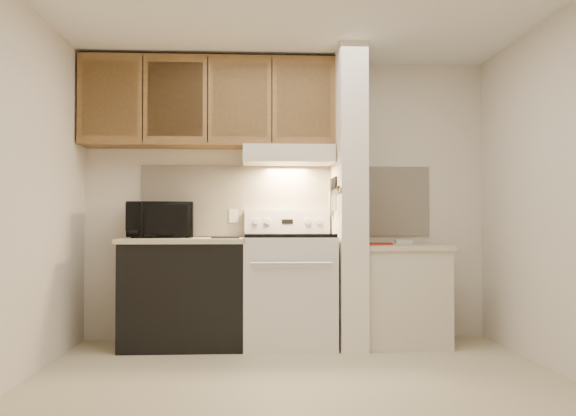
{
  "coord_description": "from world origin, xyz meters",
  "views": [
    {
      "loc": [
        -0.29,
        -4.0,
        1.04
      ],
      "look_at": [
        -0.03,
        0.75,
        1.15
      ],
      "focal_mm": 38.0,
      "sensor_mm": 36.0,
      "label": 1
    }
  ],
  "objects": [
    {
      "name": "cab_gap_c",
      "position": [
        -0.14,
        1.16,
        2.08
      ],
      "size": [
        0.01,
        0.01,
        0.73
      ],
      "primitive_type": "cube",
      "color": "black",
      "rests_on": "upper_cabinets"
    },
    {
      "name": "knife_blade_d",
      "position": [
        0.38,
        1.18,
        1.22
      ],
      "size": [
        0.01,
        0.04,
        0.16
      ],
      "primitive_type": "cube",
      "color": "silver",
      "rests_on": "knife_strip"
    },
    {
      "name": "left_countertop",
      "position": [
        -0.88,
        1.17,
        0.89
      ],
      "size": [
        1.04,
        0.67,
        0.04
      ],
      "primitive_type": "cube",
      "color": "beige",
      "rests_on": "dishwasher_front"
    },
    {
      "name": "knife_handle_d",
      "position": [
        0.38,
        1.18,
        1.37
      ],
      "size": [
        0.02,
        0.02,
        0.1
      ],
      "primitive_type": "cylinder",
      "color": "black",
      "rests_on": "knife_strip"
    },
    {
      "name": "spoon_rest",
      "position": [
        -0.53,
        1.02,
        0.92
      ],
      "size": [
        0.23,
        0.08,
        0.02
      ],
      "primitive_type": "cube",
      "rotation": [
        0.0,
        0.0,
        -0.01
      ],
      "color": "black",
      "rests_on": "left_countertop"
    },
    {
      "name": "white_box",
      "position": [
        1.03,
        1.33,
        0.87
      ],
      "size": [
        0.15,
        0.1,
        0.04
      ],
      "primitive_type": "cube",
      "rotation": [
        0.0,
        0.0,
        -0.04
      ],
      "color": "white",
      "rests_on": "right_countertop"
    },
    {
      "name": "wall_back",
      "position": [
        0.0,
        1.5,
        1.25
      ],
      "size": [
        3.6,
        2.5,
        0.02
      ],
      "primitive_type": "cube",
      "rotation": [
        1.57,
        0.0,
        0.0
      ],
      "color": "silver",
      "rests_on": "floor"
    },
    {
      "name": "red_folder",
      "position": [
        0.79,
        1.25,
        0.86
      ],
      "size": [
        0.28,
        0.34,
        0.01
      ],
      "primitive_type": "cube",
      "rotation": [
        0.0,
        0.0,
        -0.16
      ],
      "color": "#B52912",
      "rests_on": "right_countertop"
    },
    {
      "name": "teal_jar",
      "position": [
        -1.23,
        1.39,
        0.95
      ],
      "size": [
        0.09,
        0.09,
        0.09
      ],
      "primitive_type": "cylinder",
      "rotation": [
        0.0,
        0.0,
        -0.11
      ],
      "color": "#236151",
      "rests_on": "left_countertop"
    },
    {
      "name": "oven_mitt",
      "position": [
        0.38,
        1.32,
        1.21
      ],
      "size": [
        0.03,
        0.09,
        0.22
      ],
      "primitive_type": "cube",
      "color": "slate",
      "rests_on": "partition_pillar"
    },
    {
      "name": "outlet",
      "position": [
        -0.48,
        1.48,
        1.1
      ],
      "size": [
        0.08,
        0.01,
        0.12
      ],
      "primitive_type": "cube",
      "color": "beige",
      "rests_on": "backsplash"
    },
    {
      "name": "oven_window",
      "position": [
        0.0,
        0.84,
        0.5
      ],
      "size": [
        0.5,
        0.01,
        0.3
      ],
      "primitive_type": "cube",
      "color": "black",
      "rests_on": "range_body"
    },
    {
      "name": "knife_blade_c",
      "position": [
        0.38,
        1.1,
        1.2
      ],
      "size": [
        0.01,
        0.04,
        0.2
      ],
      "primitive_type": "cube",
      "color": "silver",
      "rests_on": "knife_strip"
    },
    {
      "name": "knife_blade_a",
      "position": [
        0.38,
        0.93,
        1.22
      ],
      "size": [
        0.01,
        0.03,
        0.16
      ],
      "primitive_type": "cube",
      "color": "silver",
      "rests_on": "knife_strip"
    },
    {
      "name": "cab_gap_a",
      "position": [
        -1.23,
        1.16,
        2.08
      ],
      "size": [
        0.01,
        0.01,
        0.73
      ],
      "primitive_type": "cube",
      "color": "black",
      "rests_on": "upper_cabinets"
    },
    {
      "name": "cab_door_d",
      "position": [
        0.13,
        1.17,
        2.08
      ],
      "size": [
        0.46,
        0.01,
        0.63
      ],
      "primitive_type": "cube",
      "color": "brown",
      "rests_on": "upper_cabinets"
    },
    {
      "name": "knife_handle_e",
      "position": [
        0.38,
        1.26,
        1.37
      ],
      "size": [
        0.02,
        0.02,
        0.1
      ],
      "primitive_type": "cylinder",
      "color": "black",
      "rests_on": "knife_strip"
    },
    {
      "name": "knife_blade_e",
      "position": [
        0.38,
        1.26,
        1.21
      ],
      "size": [
        0.01,
        0.04,
        0.18
      ],
      "primitive_type": "cube",
      "color": "silver",
      "rests_on": "knife_strip"
    },
    {
      "name": "wall_left",
      "position": [
        -1.8,
        0.0,
        1.25
      ],
      "size": [
        0.02,
        3.0,
        2.5
      ],
      "primitive_type": "cube",
      "color": "silver",
      "rests_on": "floor"
    },
    {
      "name": "right_cab_base",
      "position": [
        0.97,
        1.15,
        0.4
      ],
      "size": [
        0.7,
        0.6,
        0.81
      ],
      "primitive_type": "cube",
      "color": "beige",
      "rests_on": "floor"
    },
    {
      "name": "range_knob_right_outer",
      "position": [
        0.28,
        1.4,
        1.05
      ],
      "size": [
        0.05,
        0.02,
        0.05
      ],
      "primitive_type": "cylinder",
      "rotation": [
        1.57,
        0.0,
        0.0
      ],
      "color": "silver",
      "rests_on": "range_backguard"
    },
    {
      "name": "knife_strip",
      "position": [
        0.39,
        1.1,
        1.32
      ],
      "size": [
        0.02,
        0.42,
        0.04
      ],
      "primitive_type": "cube",
      "color": "black",
      "rests_on": "partition_pillar"
    },
    {
      "name": "cab_door_b",
      "position": [
        -0.96,
        1.17,
        2.08
      ],
      "size": [
        0.46,
        0.01,
        0.63
      ],
      "primitive_type": "cube",
      "color": "brown",
      "rests_on": "upper_cabinets"
    },
    {
      "name": "oven_handle",
      "position": [
        0.0,
        0.8,
        0.72
      ],
      "size": [
        0.65,
        0.02,
        0.02
      ],
      "primitive_type": "cylinder",
      "rotation": [
        0.0,
        1.57,
        0.0
      ],
      "color": "silver",
      "rests_on": "range_body"
    },
    {
      "name": "hood_lip",
      "position": [
        0.0,
        1.07,
        1.58
      ],
      "size": [
        0.78,
        0.04,
        0.06
      ],
      "primitive_type": "cube",
      "color": "beige",
      "rests_on": "range_hood"
    },
    {
      "name": "knife_handle_a",
      "position": [
        0.38,
        0.95,
        1.37
      ],
      "size": [
        0.02,
        0.02,
        0.1
      ],
      "primitive_type": "cylinder",
      "color": "black",
      "rests_on": "knife_strip"
    },
    {
      "name": "ceiling",
      "position": [
        0.0,
        0.0,
        2.5
      ],
      "size": [
        3.6,
        3.6,
        0.0
      ],
      "primitive_type": "plane",
      "rotation": [
        3.14,
        0.0,
        0.0
      ],
      "color": "white",
      "rests_on": "wall_back"
    },
    {
      "name": "range_knob_left_outer",
      "position": [
        -0.28,
        1.4,
        1.05
      ],
      "size": [
        0.05,
        0.02,
        0.05
      ],
      "primitive_type": "cylinder",
      "rotation": [
        1.57,
        0.0,
        0.0
      ],
      "color": "silver",
      "rests_on": "range_backguard"
    },
    {
      "name": "cab_door_a",
      "position": [
        -1.51,
        1.17,
        2.08
      ],
      "size": [
        0.46,
        0.01,
        0.63
      ],
      "primitive_type": "cube",
      "color": "brown",
      "rests_on": "upper_cabinets"
    },
    {
      "name": "floor",
      "position": [
        0.0,
        0.0,
        0.0
      ],
      "size": [
        3.6,
        3.6,
        0.0
      ],
      "primitive_type": "plane",
      "color": "beige",
      "rests_on": "ground"
    },
    {
      "name": "cab_door_c",
      "position": [
        -0.42,
        1.17,
        2.08
      ],
      "size": [
        0.46,
        0.01,
        0.63
      ],
      "primitive_type": "cube",
      "color": "brown",
      "rests_on": "upper_cabinets"
    },
    {
      "name": "range_knob_right_inner",
      "position": [
        0.18,
        1.4,
        1.05
      ],
      "size": [
        0.05,
        0.02,
        0.05
      ],
      "primitive_type": "cylinder",
      "rotation": [
        1.57,
        0.0,
        0.0
      ],
      "color": "silver",
      "rests_on": "range_backguard"
    },
    {
      "name": "upper_cabinets",
      "position": [
        -0.69,
        1.32,
        2.08
      ],
      "size": [
        2.18,
        0.33,
        0.77
      ],
      "primitive_type": "cube",
      "color": "brown",
      "rests_on": "wall_back"
    },
    {
      "name": "range_backguard",
      "position": [
        0.0,
        1.44,
        1.05
      ],
      "size": [
        0.76,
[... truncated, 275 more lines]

